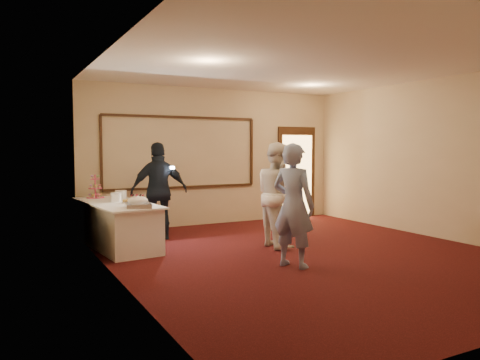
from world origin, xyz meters
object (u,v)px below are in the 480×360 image
at_px(plate_stack_a, 116,197).
at_px(man, 293,205).
at_px(plate_stack_b, 121,195).
at_px(woman, 278,194).
at_px(tart, 130,201).
at_px(cupcake_stand, 95,189).
at_px(buffet_table, 116,224).
at_px(pavlova_tray, 138,202).
at_px(guest, 159,191).

xyz_separation_m(plate_stack_a, man, (1.91, -2.57, 0.03)).
bearing_deg(plate_stack_b, plate_stack_a, -119.39).
relative_size(plate_stack_a, woman, 0.11).
bearing_deg(tart, cupcake_stand, 107.69).
relative_size(tart, woman, 0.16).
distance_m(buffet_table, cupcake_stand, 1.05).
distance_m(pavlova_tray, plate_stack_a, 0.93).
height_order(pavlova_tray, plate_stack_b, pavlova_tray).
xyz_separation_m(pavlova_tray, cupcake_stand, (-0.31, 1.77, 0.09)).
bearing_deg(pavlova_tray, man, -42.64).
relative_size(man, guest, 0.98).
distance_m(man, guest, 3.02).
distance_m(plate_stack_b, man, 3.34).
bearing_deg(cupcake_stand, pavlova_tray, -80.04).
bearing_deg(man, guest, -5.76).
bearing_deg(guest, plate_stack_a, 22.62).
bearing_deg(woman, buffet_table, 68.12).
relative_size(buffet_table, plate_stack_b, 11.63).
height_order(pavlova_tray, woman, woman).
bearing_deg(pavlova_tray, guest, 58.31).
distance_m(tart, guest, 0.88).
distance_m(buffet_table, woman, 2.82).
height_order(tart, woman, woman).
distance_m(man, woman, 1.39).
bearing_deg(man, pavlova_tray, 21.17).
xyz_separation_m(cupcake_stand, woman, (2.65, -2.13, -0.04)).
bearing_deg(woman, cupcake_stand, 56.19).
relative_size(plate_stack_a, tart, 0.65).
bearing_deg(cupcake_stand, guest, -29.07).
distance_m(cupcake_stand, guest, 1.19).
bearing_deg(tart, plate_stack_a, 121.29).
bearing_deg(cupcake_stand, man, -58.41).
height_order(plate_stack_b, woman, woman).
height_order(buffet_table, tart, tart).
bearing_deg(pavlova_tray, cupcake_stand, 99.96).
relative_size(woman, guest, 1.00).
xyz_separation_m(cupcake_stand, plate_stack_b, (0.34, -0.58, -0.08)).
relative_size(buffet_table, plate_stack_a, 12.70).
xyz_separation_m(buffet_table, plate_stack_b, (0.16, 0.30, 0.47)).
relative_size(plate_stack_b, man, 0.12).
height_order(man, guest, guest).
bearing_deg(pavlova_tray, plate_stack_a, 97.57).
bearing_deg(plate_stack_b, guest, -0.03).
bearing_deg(pavlova_tray, woman, -8.91).
relative_size(pavlova_tray, plate_stack_a, 3.01).
xyz_separation_m(pavlova_tray, tart, (0.05, 0.64, -0.06)).
xyz_separation_m(tart, man, (1.74, -2.29, 0.09)).
distance_m(plate_stack_b, tart, 0.55).
bearing_deg(plate_stack_b, woman, -33.86).
distance_m(plate_stack_a, tart, 0.33).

